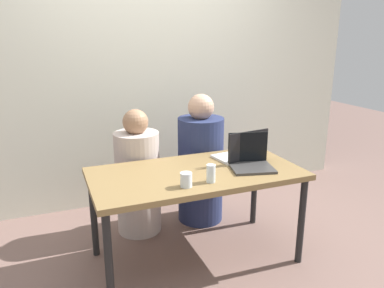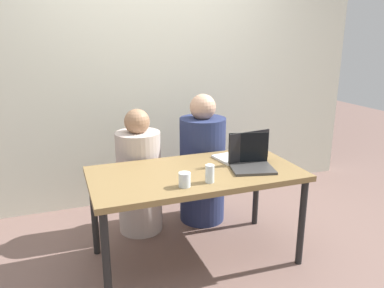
{
  "view_description": "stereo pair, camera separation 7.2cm",
  "coord_description": "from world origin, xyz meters",
  "views": [
    {
      "loc": [
        -0.95,
        -2.3,
        1.63
      ],
      "look_at": [
        0.0,
        0.08,
        0.88
      ],
      "focal_mm": 35.0,
      "sensor_mm": 36.0,
      "label": 1
    },
    {
      "loc": [
        -0.89,
        -2.33,
        1.63
      ],
      "look_at": [
        0.0,
        0.08,
        0.88
      ],
      "focal_mm": 35.0,
      "sensor_mm": 36.0,
      "label": 2
    }
  ],
  "objects": [
    {
      "name": "water_glass_left",
      "position": [
        -0.17,
        -0.24,
        0.74
      ],
      "size": [
        0.08,
        0.08,
        0.09
      ],
      "color": "silver",
      "rests_on": "desk"
    },
    {
      "name": "laptop_back_right",
      "position": [
        0.43,
        0.12,
        0.75
      ],
      "size": [
        0.39,
        0.31,
        0.24
      ],
      "rotation": [
        0.0,
        0.0,
        3.29
      ],
      "color": "silver",
      "rests_on": "desk"
    },
    {
      "name": "desk",
      "position": [
        0.0,
        0.0,
        0.64
      ],
      "size": [
        1.49,
        0.76,
        0.7
      ],
      "color": "olive",
      "rests_on": "ground"
    },
    {
      "name": "back_wall",
      "position": [
        0.0,
        1.26,
        1.19
      ],
      "size": [
        4.5,
        0.1,
        2.37
      ],
      "primitive_type": "cube",
      "color": "silver",
      "rests_on": "ground"
    },
    {
      "name": "person_on_right",
      "position": [
        0.29,
        0.58,
        0.51
      ],
      "size": [
        0.46,
        0.46,
        1.15
      ],
      "rotation": [
        0.0,
        0.0,
        3.3
      ],
      "color": "navy",
      "rests_on": "ground"
    },
    {
      "name": "ground_plane",
      "position": [
        0.0,
        0.0,
        0.0
      ],
      "size": [
        12.0,
        12.0,
        0.0
      ],
      "primitive_type": "plane",
      "color": "#745951"
    },
    {
      "name": "water_glass_center",
      "position": [
        0.01,
        -0.22,
        0.75
      ],
      "size": [
        0.06,
        0.06,
        0.12
      ],
      "color": "silver",
      "rests_on": "desk"
    },
    {
      "name": "person_on_left",
      "position": [
        -0.29,
        0.58,
        0.47
      ],
      "size": [
        0.41,
        0.41,
        1.06
      ],
      "rotation": [
        0.0,
        0.0,
        3.25
      ],
      "color": "#BFAEA5",
      "rests_on": "ground"
    },
    {
      "name": "laptop_front_right",
      "position": [
        0.4,
        -0.07,
        0.75
      ],
      "size": [
        0.35,
        0.32,
        0.24
      ],
      "rotation": [
        0.0,
        0.0,
        -0.24
      ],
      "color": "#383736",
      "rests_on": "desk"
    }
  ]
}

